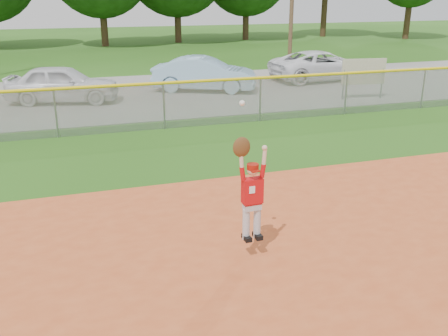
# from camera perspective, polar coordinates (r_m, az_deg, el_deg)

# --- Properties ---
(ground) EXTENTS (120.00, 120.00, 0.00)m
(ground) POSITION_cam_1_polar(r_m,az_deg,el_deg) (7.69, 8.59, -14.31)
(ground) COLOR #245413
(ground) RESTS_ON ground
(parking_strip) EXTENTS (44.00, 10.00, 0.03)m
(parking_strip) POSITION_cam_1_polar(r_m,az_deg,el_deg) (22.28, -9.84, 8.31)
(parking_strip) COLOR slate
(parking_strip) RESTS_ON ground
(car_white_a) EXTENTS (4.66, 2.73, 1.49)m
(car_white_a) POSITION_cam_1_polar(r_m,az_deg,el_deg) (21.15, -17.97, 9.15)
(car_white_a) COLOR silver
(car_white_a) RESTS_ON parking_strip
(car_blue) EXTENTS (4.80, 3.33, 1.50)m
(car_blue) POSITION_cam_1_polar(r_m,az_deg,el_deg) (22.56, -2.26, 10.69)
(car_blue) COLOR #8FB8D5
(car_blue) RESTS_ON parking_strip
(car_white_b) EXTENTS (5.35, 2.73, 1.45)m
(car_white_b) POSITION_cam_1_polar(r_m,az_deg,el_deg) (25.81, 11.11, 11.42)
(car_white_b) COLOR white
(car_white_b) RESTS_ON parking_strip
(sponsor_sign) EXTENTS (1.87, 0.31, 1.68)m
(sponsor_sign) POSITION_cam_1_polar(r_m,az_deg,el_deg) (21.52, 15.67, 10.44)
(sponsor_sign) COLOR gray
(sponsor_sign) RESTS_ON ground
(outfield_fence) EXTENTS (40.06, 0.10, 1.55)m
(outfield_fence) POSITION_cam_1_polar(r_m,az_deg,el_deg) (16.30, -6.89, 7.48)
(outfield_fence) COLOR gray
(outfield_fence) RESTS_ON ground
(ballplayer) EXTENTS (0.59, 0.26, 2.35)m
(ballplayer) POSITION_cam_1_polar(r_m,az_deg,el_deg) (8.05, 3.07, -2.46)
(ballplayer) COLOR silver
(ballplayer) RESTS_ON ground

